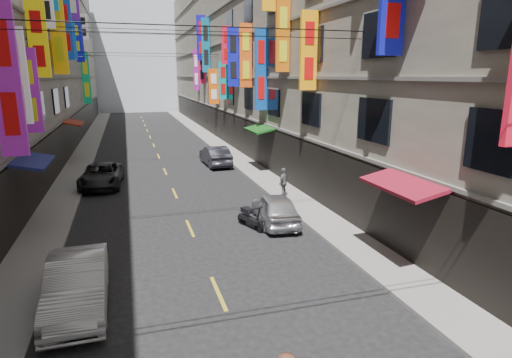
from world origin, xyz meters
TOP-DOWN VIEW (x-y plane):
  - sidewalk_left at (-6.00, 42.00)m, footprint 2.00×90.00m
  - sidewalk_right at (6.00, 42.00)m, footprint 2.00×90.00m
  - building_row_right at (11.99, 42.00)m, footprint 10.14×90.00m
  - haze_block at (0.00, 92.00)m, footprint 18.00×8.00m
  - shop_signage at (-0.11, 35.31)m, footprint 14.00×55.00m
  - street_awnings at (-1.26, 26.00)m, footprint 13.99×35.20m
  - overhead_cables at (0.00, 30.00)m, footprint 14.00×38.04m
  - lane_markings at (0.00, 39.00)m, footprint 0.12×80.20m
  - scooter_far_right at (2.53, 23.29)m, footprint 0.79×1.73m
  - car_left_mid at (-4.00, 18.31)m, footprint 1.66×4.53m
  - car_left_far at (-4.00, 32.83)m, footprint 2.63×5.06m
  - car_right_mid at (3.81, 23.60)m, footprint 2.08×4.24m
  - car_right_far at (3.78, 36.98)m, footprint 1.72×4.48m
  - pedestrian_rfar at (5.53, 27.17)m, footprint 1.04×1.04m

SIDE VIEW (x-z plane):
  - lane_markings at x=0.00m, z-range 0.00..0.01m
  - sidewalk_left at x=-6.00m, z-range 0.00..0.12m
  - sidewalk_right at x=6.00m, z-range 0.00..0.12m
  - scooter_far_right at x=2.53m, z-range -0.13..1.01m
  - car_left_far at x=-4.00m, z-range 0.00..1.36m
  - car_right_mid at x=3.81m, z-range 0.00..1.39m
  - car_right_far at x=3.78m, z-range 0.00..1.46m
  - car_left_mid at x=-4.00m, z-range 0.00..1.48m
  - pedestrian_rfar at x=5.53m, z-range 0.12..1.72m
  - street_awnings at x=-1.26m, z-range 2.80..3.20m
  - overhead_cables at x=0.00m, z-range 8.18..9.42m
  - shop_signage at x=-0.11m, z-range 3.23..15.25m
  - building_row_right at x=11.99m, z-range -0.01..18.99m
  - haze_block at x=0.00m, z-range 0.00..22.00m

